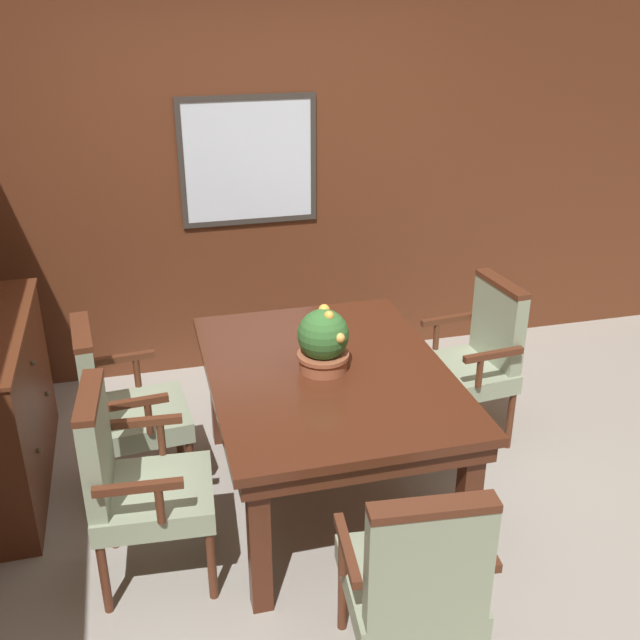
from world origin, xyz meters
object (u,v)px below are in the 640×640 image
object	(u,v)px
dining_table	(328,387)
chair_left_far	(120,404)
chair_head_near	(415,578)
chair_left_near	(134,479)
potted_plant	(323,341)
chair_right_far	(474,356)

from	to	relation	value
dining_table	chair_left_far	bearing A→B (deg)	161.98
chair_head_near	chair_left_near	size ratio (longest dim) A/B	1.00
potted_plant	dining_table	bearing A→B (deg)	-22.37
chair_left_far	chair_left_near	world-z (taller)	same
dining_table	chair_left_near	xyz separation A→B (m)	(-0.96, -0.34, -0.14)
chair_left_far	potted_plant	distance (m)	1.11
chair_head_near	chair_left_near	bearing A→B (deg)	-36.16
chair_head_near	chair_right_far	world-z (taller)	same
chair_head_near	potted_plant	bearing A→B (deg)	-83.19
chair_head_near	chair_left_near	xyz separation A→B (m)	(-0.97, 0.86, 0.00)
chair_head_near	chair_left_far	world-z (taller)	same
chair_left_far	dining_table	bearing A→B (deg)	-112.72
chair_head_near	chair_left_near	distance (m)	1.30
potted_plant	chair_right_far	bearing A→B (deg)	19.84
chair_right_far	chair_head_near	bearing A→B (deg)	-37.38
chair_right_far	dining_table	bearing A→B (deg)	-75.07
chair_left_far	potted_plant	xyz separation A→B (m)	(0.99, -0.32, 0.39)
dining_table	chair_head_near	xyz separation A→B (m)	(0.01, -1.20, -0.14)
chair_right_far	chair_left_far	bearing A→B (deg)	-94.61
chair_head_near	chair_left_far	distance (m)	1.84
chair_head_near	potted_plant	distance (m)	1.27
dining_table	chair_head_near	size ratio (longest dim) A/B	1.59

